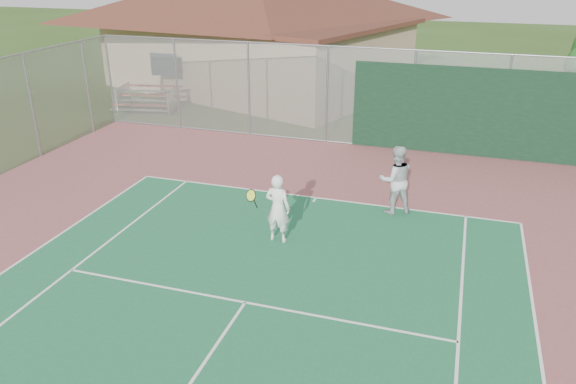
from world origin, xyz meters
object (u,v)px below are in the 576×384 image
object	(u,v)px
clubhouse	(256,23)
bleachers	(148,98)
player_grey_back	(395,180)
player_white_front	(277,209)

from	to	relation	value
clubhouse	bleachers	distance (m)	7.05
clubhouse	player_grey_back	size ratio (longest dim) A/B	9.16
bleachers	player_white_front	distance (m)	13.86
clubhouse	player_white_front	size ratio (longest dim) A/B	10.05
bleachers	player_grey_back	bearing A→B (deg)	-43.75
player_white_front	player_grey_back	world-z (taller)	player_grey_back
clubhouse	player_white_front	distance (m)	17.29
bleachers	player_grey_back	xyz separation A→B (m)	(11.96, -7.60, 0.41)
bleachers	player_white_front	bearing A→B (deg)	-58.01
clubhouse	player_white_front	xyz separation A→B (m)	(6.48, -15.85, -2.37)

